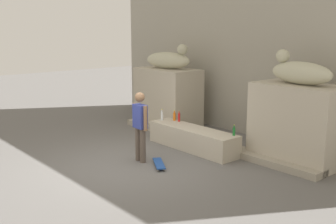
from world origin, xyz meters
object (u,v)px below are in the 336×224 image
bottle_green (234,131)px  bottle_red (179,117)px  skater (140,124)px  skateboard (159,164)px  statue_reclining_right (300,72)px  bottle_orange (174,116)px  bottle_clear (162,116)px  statue_reclining_left (169,60)px

bottle_green → bottle_red: size_ratio=0.88×
skater → skateboard: skater is taller
skater → bottle_red: skater is taller
statue_reclining_right → skater: size_ratio=0.98×
bottle_orange → bottle_clear: 0.35m
skateboard → statue_reclining_right: bearing=87.3°
skater → bottle_clear: (-1.14, 1.61, -0.22)m
bottle_clear → skater: bearing=-54.8°
skateboard → statue_reclining_left: bearing=167.4°
statue_reclining_left → bottle_orange: size_ratio=5.87×
skater → bottle_clear: skater is taller
bottle_orange → bottle_green: bearing=0.5°
skater → bottle_red: 2.01m
bottle_red → skater: bearing=-69.3°
skater → bottle_orange: skater is taller
statue_reclining_right → bottle_clear: size_ratio=5.12×
bottle_green → bottle_orange: size_ratio=0.92×
bottle_green → bottle_clear: 2.42m
bottle_orange → statue_reclining_right: bearing=15.9°
statue_reclining_left → bottle_clear: 2.16m
bottle_red → skateboard: bearing=-54.3°
skater → bottle_red: size_ratio=5.57×
statue_reclining_right → bottle_orange: size_ratio=5.73×
bottle_orange → statue_reclining_left: bearing=144.9°
bottle_red → bottle_orange: bearing=-177.9°
statue_reclining_right → statue_reclining_left: bearing=5.0°
bottle_green → bottle_red: (-1.98, -0.01, 0.02)m
skater → bottle_clear: bearing=128.9°
skater → bottle_red: (-0.71, 1.87, -0.23)m
statue_reclining_left → skateboard: bearing=-56.8°
statue_reclining_right → bottle_green: statue_reclining_right is taller
statue_reclining_right → bottle_green: bearing=44.5°
statue_reclining_left → bottle_green: 3.91m
statue_reclining_right → bottle_orange: 3.71m
skateboard → bottle_orange: bearing=161.0°
statue_reclining_left → bottle_red: 2.30m
statue_reclining_left → bottle_green: size_ratio=6.36×
skateboard → bottle_red: (-1.27, 1.77, 0.63)m
bottle_orange → bottle_red: (0.19, 0.01, 0.01)m
statue_reclining_right → bottle_red: statue_reclining_right is taller
statue_reclining_left → bottle_clear: statue_reclining_left is taller
statue_reclining_left → bottle_orange: statue_reclining_left is taller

